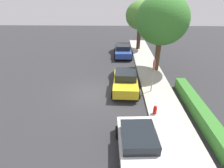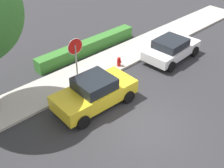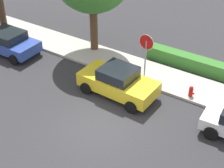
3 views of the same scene
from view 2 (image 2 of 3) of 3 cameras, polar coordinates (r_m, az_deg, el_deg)
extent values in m
plane|color=#2D2D30|center=(12.71, 6.48, -8.40)|extent=(60.00, 60.00, 0.00)
cube|color=#B2ADA3|center=(15.69, -7.62, 1.22)|extent=(32.00, 2.36, 0.14)
cylinder|color=gray|center=(14.63, -7.19, 3.72)|extent=(0.08, 0.08, 2.36)
cylinder|color=white|center=(14.10, -7.51, 7.56)|extent=(0.86, 0.07, 0.86)
cylinder|color=red|center=(14.10, -7.51, 7.56)|extent=(0.81, 0.07, 0.81)
cube|color=yellow|center=(13.37, -3.51, -2.07)|extent=(4.09, 1.93, 0.70)
cube|color=black|center=(13.01, -3.62, 0.12)|extent=(1.74, 1.64, 0.54)
cylinder|color=black|center=(12.40, -5.86, -7.67)|extent=(0.65, 0.24, 0.64)
cylinder|color=black|center=(13.60, -10.39, -3.72)|extent=(0.65, 0.24, 0.64)
cylinder|color=black|center=(13.75, 3.38, -2.62)|extent=(0.65, 0.24, 0.64)
cylinder|color=black|center=(14.84, -1.48, 0.56)|extent=(0.65, 0.24, 0.64)
cube|color=white|center=(17.70, 12.00, 6.79)|extent=(3.91, 1.97, 0.55)
cube|color=black|center=(17.32, 11.85, 8.09)|extent=(1.92, 1.66, 0.48)
cylinder|color=black|center=(19.23, 11.90, 8.26)|extent=(0.65, 0.25, 0.64)
cylinder|color=black|center=(18.46, 16.47, 6.39)|extent=(0.65, 0.25, 0.64)
cylinder|color=black|center=(17.30, 7.04, 5.65)|extent=(0.65, 0.25, 0.64)
cylinder|color=black|center=(16.45, 11.91, 3.47)|extent=(0.65, 0.25, 0.64)
cylinder|color=red|center=(16.47, 1.40, 4.14)|extent=(0.22, 0.22, 0.55)
sphere|color=red|center=(16.30, 1.42, 5.16)|extent=(0.21, 0.21, 0.21)
cylinder|color=red|center=(16.53, 1.78, 4.48)|extent=(0.08, 0.09, 0.09)
cube|color=#387A2D|center=(18.14, -4.92, 7.51)|extent=(7.37, 0.73, 0.79)
camera|label=1|loc=(20.42, 27.99, 26.42)|focal=28.00mm
camera|label=3|loc=(14.98, 70.34, 21.48)|focal=55.00mm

